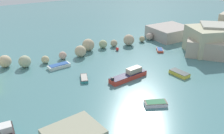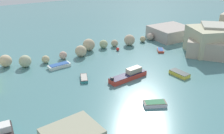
{
  "view_description": "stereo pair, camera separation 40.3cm",
  "coord_description": "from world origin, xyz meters",
  "views": [
    {
      "loc": [
        -20.39,
        -31.39,
        19.17
      ],
      "look_at": [
        0.0,
        3.63,
        1.0
      ],
      "focal_mm": 40.67,
      "sensor_mm": 36.0,
      "label": 1
    },
    {
      "loc": [
        -20.04,
        -31.59,
        19.17
      ],
      "look_at": [
        0.0,
        3.63,
        1.0
      ],
      "focal_mm": 40.67,
      "sensor_mm": 36.0,
      "label": 2
    }
  ],
  "objects": [
    {
      "name": "cove_water",
      "position": [
        0.0,
        0.0,
        0.0
      ],
      "size": [
        160.0,
        160.0,
        0.0
      ],
      "primitive_type": "plane",
      "color": "slate",
      "rests_on": "ground"
    },
    {
      "name": "cliff_headland_right",
      "position": [
        27.88,
        3.72,
        2.5
      ],
      "size": [
        25.6,
        24.21,
        6.78
      ],
      "color": "#BDAD9D",
      "rests_on": "ground"
    },
    {
      "name": "rock_breakwater",
      "position": [
        -4.96,
        14.51,
        1.13
      ],
      "size": [
        41.66,
        4.84,
        2.68
      ],
      "color": "tan",
      "rests_on": "ground"
    },
    {
      "name": "stone_dock",
      "position": [
        -12.58,
        -9.27,
        0.53
      ],
      "size": [
        6.77,
        5.87,
        1.05
      ],
      "primitive_type": "cube",
      "rotation": [
        0.0,
        0.0,
        0.13
      ],
      "color": "#9C9B80",
      "rests_on": "ground"
    },
    {
      "name": "channel_buoy",
      "position": [
        6.48,
        12.49,
        0.35
      ],
      "size": [
        0.7,
        0.7,
        0.7
      ],
      "primitive_type": "sphere",
      "color": "red",
      "rests_on": "cove_water"
    },
    {
      "name": "moored_boat_0",
      "position": [
        -0.19,
        -8.66,
        0.31
      ],
      "size": [
        3.45,
        2.6,
        0.59
      ],
      "rotation": [
        0.0,
        0.0,
        5.87
      ],
      "color": "silver",
      "rests_on": "cove_water"
    },
    {
      "name": "moored_boat_1",
      "position": [
        1.26,
        0.03,
        0.61
      ],
      "size": [
        7.16,
        2.67,
        1.7
      ],
      "rotation": [
        0.0,
        0.0,
        0.14
      ],
      "color": "#C93B2E",
      "rests_on": "cove_water"
    },
    {
      "name": "moored_boat_2",
      "position": [
        14.24,
        7.62,
        0.24
      ],
      "size": [
        2.36,
        2.77,
        0.5
      ],
      "rotation": [
        0.0,
        0.0,
        4.15
      ],
      "color": "#C0422B",
      "rests_on": "cove_water"
    },
    {
      "name": "moored_boat_3",
      "position": [
        -19.07,
        -5.74,
        0.63
      ],
      "size": [
        1.87,
        4.19,
        1.74
      ],
      "rotation": [
        0.0,
        0.0,
        1.52
      ],
      "color": "teal",
      "rests_on": "cove_water"
    },
    {
      "name": "moored_boat_5",
      "position": [
        -7.41,
        10.25,
        0.32
      ],
      "size": [
        4.22,
        1.96,
        0.67
      ],
      "rotation": [
        0.0,
        0.0,
        0.1
      ],
      "color": "white",
      "rests_on": "cove_water"
    },
    {
      "name": "moored_boat_6",
      "position": [
        9.41,
        -3.26,
        0.34
      ],
      "size": [
        1.98,
        3.59,
        0.68
      ],
      "rotation": [
        0.0,
        0.0,
        1.69
      ],
      "color": "yellow",
      "rests_on": "cove_water"
    },
    {
      "name": "moored_boat_7",
      "position": [
        -5.47,
        3.43,
        0.26
      ],
      "size": [
        2.15,
        3.25,
        0.49
      ],
      "rotation": [
        0.0,
        0.0,
        1.21
      ],
      "color": "teal",
      "rests_on": "cove_water"
    }
  ]
}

